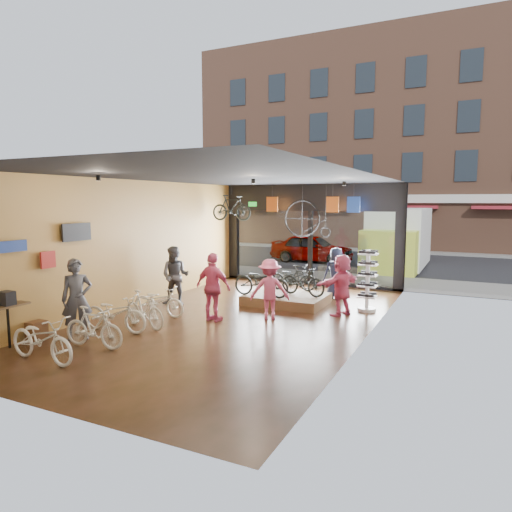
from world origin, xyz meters
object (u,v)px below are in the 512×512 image
Objects in this scene: floor_bike_1 at (94,327)px; floor_bike_2 at (115,313)px; floor_bike_4 at (159,301)px; penny_farthing at (309,220)px; customer_0 at (77,299)px; display_platform at (286,299)px; display_bike_right at (292,277)px; customer_2 at (213,287)px; customer_3 at (270,289)px; customer_4 at (336,273)px; sunglasses_rack at (368,281)px; customer_1 at (175,276)px; customer_5 at (342,285)px; display_bike_left at (261,281)px; display_bike_mid at (303,281)px; floor_bike_3 at (144,309)px; box_truck at (396,240)px; floor_bike_0 at (42,339)px; hung_bike at (231,208)px; street_car at (312,248)px.

floor_bike_2 is (-0.45, 1.14, 0.01)m from floor_bike_1.
floor_bike_4 is 0.97× the size of penny_farthing.
floor_bike_2 is 0.94× the size of customer_0.
display_bike_right is at bearing 97.95° from display_platform.
display_bike_right is at bearing -38.03° from floor_bike_4.
floor_bike_1 is at bearing -72.73° from customer_0.
floor_bike_2 is 2.56m from customer_2.
floor_bike_2 is 1.08× the size of customer_3.
customer_4 is at bearing 52.66° from display_platform.
customer_4 is at bearing 119.05° from sunglasses_rack.
customer_1 is (-0.84, 4.17, 0.45)m from floor_bike_1.
display_bike_right is 0.96× the size of penny_farthing.
customer_4 is at bearing -135.08° from customer_5.
display_bike_mid is (1.09, 0.67, -0.02)m from display_bike_left.
customer_4 is (3.38, 5.51, 0.37)m from floor_bike_3.
customer_0 is at bearing -149.84° from sunglasses_rack.
display_bike_left is (1.66, 3.41, 0.31)m from floor_bike_3.
customer_4 is at bearing -11.65° from display_bike_mid.
box_truck is at bearing 77.44° from display_platform.
customer_3 reaches higher than display_bike_left.
sunglasses_rack is (5.08, 4.80, 0.43)m from floor_bike_2.
display_bike_right is (2.53, 5.36, 0.25)m from floor_bike_2.
floor_bike_4 is at bearing 5.72° from floor_bike_0.
customer_0 is at bearing 154.35° from display_bike_left.
customer_0 is 6.87m from customer_5.
floor_bike_3 is 0.95× the size of customer_3.
customer_3 is at bearing -145.67° from display_bike_left.
display_platform is 2.99m from customer_2.
display_bike_mid is 0.83× the size of customer_2.
hung_bike is at bearing -92.06° from customer_5.
floor_bike_3 reaches higher than floor_bike_2.
box_truck is 11.77m from customer_2.
floor_bike_0 is at bearing -120.12° from customer_0.
penny_farthing reaches higher than display_bike_right.
display_bike_left is 4.05m from hung_bike.
display_bike_left reaches higher than floor_bike_2.
floor_bike_2 is at bearing -177.83° from hung_bike.
display_platform is at bearing 168.30° from sunglasses_rack.
customer_2 is at bearing -46.43° from floor_bike_2.
customer_1 is 0.99× the size of customer_2.
display_bike_right is 2.49m from penny_farthing.
floor_bike_1 is 6.84m from display_bike_right.
box_truck is 3.95× the size of customer_1.
display_bike_right is (2.08, 6.51, 0.26)m from floor_bike_1.
floor_bike_2 is 5.33m from display_platform.
customer_4 is (-0.80, -7.18, -0.57)m from box_truck.
street_car reaches higher than floor_bike_4.
floor_bike_1 is 0.95× the size of floor_bike_4.
sunglasses_rack is (5.08, 3.10, 0.48)m from floor_bike_4.
customer_5 is (1.90, -0.62, 0.71)m from display_platform.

